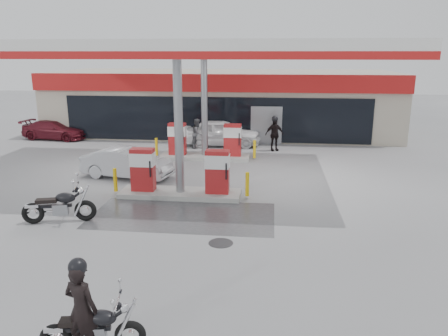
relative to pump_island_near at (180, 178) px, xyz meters
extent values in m
plane|color=gray|center=(0.00, -2.00, -0.71)|extent=(90.00, 90.00, 0.00)
cube|color=#4C4C4F|center=(0.50, -2.00, -0.71)|extent=(6.00, 3.00, 0.00)
cylinder|color=#38383A|center=(2.00, -4.00, -0.71)|extent=(0.70, 0.70, 0.01)
cube|color=#B3AA96|center=(0.00, 14.00, 1.29)|extent=(22.00, 8.00, 4.00)
cube|color=black|center=(0.00, 9.97, 0.69)|extent=(18.00, 0.10, 2.60)
cube|color=#B31616|center=(0.00, 9.90, 2.79)|extent=(22.00, 0.25, 1.00)
cube|color=navy|center=(7.00, 9.85, 2.79)|extent=(3.50, 0.12, 0.80)
cube|color=gray|center=(3.00, 9.93, 0.39)|extent=(1.80, 0.14, 2.20)
cube|color=silver|center=(0.00, 3.00, 4.59)|extent=(16.00, 10.00, 0.60)
cube|color=#B31616|center=(0.00, -1.95, 4.41)|extent=(16.00, 0.12, 0.24)
cube|color=#B31616|center=(0.00, 7.95, 4.41)|extent=(16.00, 0.12, 0.24)
cylinder|color=gray|center=(0.00, 0.00, 1.88)|extent=(0.32, 0.32, 5.00)
cylinder|color=gray|center=(0.00, 6.00, 1.88)|extent=(0.32, 0.32, 5.00)
cube|color=#9E9E99|center=(0.00, 0.00, -0.62)|extent=(4.50, 1.30, 0.18)
cube|color=maroon|center=(-1.40, 0.00, 0.27)|extent=(0.85, 0.48, 1.60)
cube|color=maroon|center=(1.40, 0.00, 0.27)|extent=(0.85, 0.48, 1.60)
cube|color=silver|center=(-1.40, 0.00, 0.67)|extent=(0.88, 0.52, 0.50)
cube|color=silver|center=(1.40, 0.00, 0.67)|extent=(0.88, 0.52, 0.50)
cylinder|color=gold|center=(-2.50, 0.00, -0.17)|extent=(0.14, 0.14, 0.90)
cylinder|color=gold|center=(2.50, 0.00, -0.17)|extent=(0.14, 0.14, 0.90)
cube|color=#9E9E99|center=(0.00, 6.00, -0.62)|extent=(4.50, 1.30, 0.18)
cube|color=maroon|center=(-1.40, 6.00, 0.27)|extent=(0.85, 0.48, 1.60)
cube|color=maroon|center=(1.40, 6.00, 0.27)|extent=(0.85, 0.48, 1.60)
cube|color=silver|center=(-1.40, 6.00, 0.67)|extent=(0.88, 0.52, 0.50)
cube|color=silver|center=(1.40, 6.00, 0.67)|extent=(0.88, 0.52, 0.50)
cylinder|color=gold|center=(-2.50, 6.00, -0.17)|extent=(0.14, 0.14, 0.90)
cylinder|color=gold|center=(2.50, 6.00, -0.17)|extent=(0.14, 0.14, 0.90)
torus|color=black|center=(0.92, -8.68, -0.42)|extent=(0.59, 0.24, 0.57)
cube|color=gray|center=(0.31, -8.79, -0.35)|extent=(0.42, 0.29, 0.29)
cube|color=black|center=(0.17, -8.82, -0.25)|extent=(0.86, 0.25, 0.08)
ellipsoid|color=black|center=(0.45, -8.76, -0.04)|extent=(0.58, 0.40, 0.27)
cube|color=black|center=(-0.02, -8.85, -0.10)|extent=(0.56, 0.32, 0.10)
cylinder|color=silver|center=(0.73, -8.71, 0.24)|extent=(0.17, 0.72, 0.03)
sphere|color=silver|center=(0.84, -8.69, 0.13)|extent=(0.17, 0.17, 0.17)
cylinder|color=silver|center=(-0.18, -8.75, -0.44)|extent=(0.86, 0.23, 0.08)
imported|color=black|center=(0.11, -8.83, 0.15)|extent=(0.70, 0.53, 1.72)
torus|color=black|center=(-2.48, -2.78, -0.37)|extent=(0.71, 0.34, 0.69)
torus|color=black|center=(-4.00, -3.21, -0.37)|extent=(0.71, 0.34, 0.69)
cube|color=gray|center=(-3.20, -2.98, -0.27)|extent=(0.52, 0.39, 0.34)
cube|color=black|center=(-3.36, -3.03, -0.16)|extent=(1.03, 0.39, 0.09)
ellipsoid|color=black|center=(-3.03, -2.94, 0.09)|extent=(0.72, 0.53, 0.32)
cube|color=black|center=(-3.58, -3.09, 0.02)|extent=(0.68, 0.44, 0.11)
cylinder|color=silver|center=(-2.70, -2.84, 0.44)|extent=(0.28, 0.85, 0.04)
sphere|color=silver|center=(-2.57, -2.81, 0.30)|extent=(0.21, 0.21, 0.21)
cylinder|color=silver|center=(-3.79, -2.98, -0.39)|extent=(1.02, 0.37, 0.09)
imported|color=white|center=(0.47, 9.20, 0.04)|extent=(4.49, 1.92, 1.51)
imported|color=#4E4F52|center=(-0.80, 8.45, 0.11)|extent=(0.75, 0.90, 1.65)
imported|color=#AEB1B7|center=(-2.77, 2.20, -0.07)|extent=(4.06, 2.07, 1.28)
imported|color=maroon|center=(-10.00, 10.00, -0.13)|extent=(4.19, 2.10, 1.17)
imported|color=black|center=(3.47, 8.20, 0.19)|extent=(1.14, 0.81, 1.79)
camera|label=1|loc=(3.35, -15.26, 4.50)|focal=35.00mm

